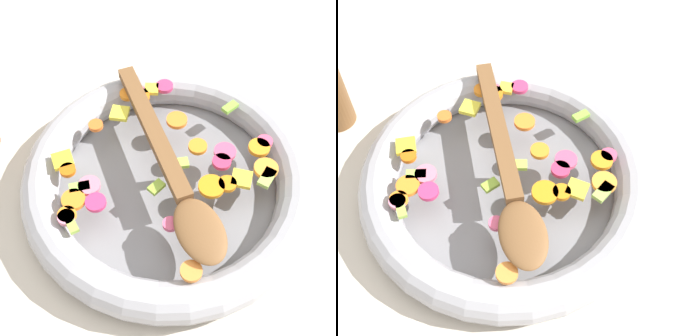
{
  "view_description": "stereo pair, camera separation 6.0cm",
  "coord_description": "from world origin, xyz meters",
  "views": [
    {
      "loc": [
        0.34,
        0.09,
        0.54
      ],
      "look_at": [
        0.0,
        0.0,
        0.05
      ],
      "focal_mm": 50.0,
      "sensor_mm": 36.0,
      "label": 1
    },
    {
      "loc": [
        0.32,
        0.15,
        0.54
      ],
      "look_at": [
        0.0,
        0.0,
        0.05
      ],
      "focal_mm": 50.0,
      "sensor_mm": 36.0,
      "label": 2
    }
  ],
  "objects": [
    {
      "name": "wooden_spoon",
      "position": [
        0.02,
        0.01,
        0.06
      ],
      "size": [
        0.29,
        0.22,
        0.01
      ],
      "color": "brown",
      "rests_on": "chopped_vegetables"
    },
    {
      "name": "chopped_vegetables",
      "position": [
        -0.01,
        -0.01,
        0.05
      ],
      "size": [
        0.3,
        0.3,
        0.01
      ],
      "color": "orange",
      "rests_on": "skillet"
    },
    {
      "name": "ground_plane",
      "position": [
        0.0,
        0.0,
        0.0
      ],
      "size": [
        4.0,
        4.0,
        0.0
      ],
      "primitive_type": "plane",
      "color": "beige"
    },
    {
      "name": "skillet",
      "position": [
        0.0,
        0.0,
        0.02
      ],
      "size": [
        0.39,
        0.39,
        0.05
      ],
      "color": "slate",
      "rests_on": "ground_plane"
    }
  ]
}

